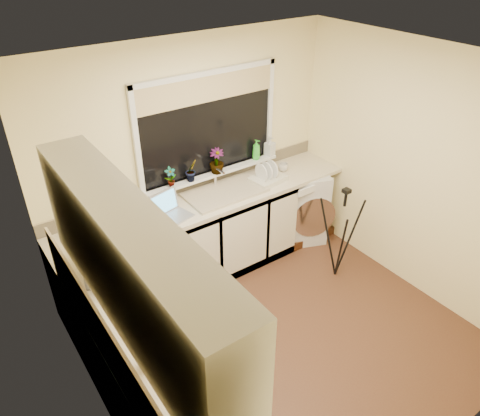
% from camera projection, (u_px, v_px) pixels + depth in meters
% --- Properties ---
extents(floor, '(3.20, 3.20, 0.00)m').
position_uv_depth(floor, '(280.00, 336.00, 4.25)').
color(floor, '#513320').
rests_on(floor, ground).
extents(ceiling, '(3.20, 3.20, 0.00)m').
position_uv_depth(ceiling, '(298.00, 71.00, 2.95)').
color(ceiling, white).
rests_on(ceiling, ground).
extents(wall_back, '(3.20, 0.00, 3.20)m').
position_uv_depth(wall_back, '(192.00, 159.00, 4.64)').
color(wall_back, '#FDEAA8').
rests_on(wall_back, ground).
extents(wall_front, '(3.20, 0.00, 3.20)m').
position_uv_depth(wall_front, '(461.00, 350.00, 2.56)').
color(wall_front, '#FDEAA8').
rests_on(wall_front, ground).
extents(wall_left, '(0.00, 3.00, 3.00)m').
position_uv_depth(wall_left, '(89.00, 312.00, 2.81)').
color(wall_left, '#FDEAA8').
rests_on(wall_left, ground).
extents(wall_right, '(0.00, 3.00, 3.00)m').
position_uv_depth(wall_right, '(415.00, 173.00, 4.39)').
color(wall_right, '#FDEAA8').
rests_on(wall_right, ground).
extents(base_cabinet_back, '(2.55, 0.60, 0.86)m').
position_uv_depth(base_cabinet_back, '(183.00, 248.00, 4.69)').
color(base_cabinet_back, silver).
rests_on(base_cabinet_back, floor).
extents(base_cabinet_left, '(0.54, 2.40, 0.86)m').
position_uv_depth(base_cabinet_left, '(166.00, 402.00, 3.17)').
color(base_cabinet_left, silver).
rests_on(base_cabinet_left, floor).
extents(worktop_back, '(3.20, 0.60, 0.04)m').
position_uv_depth(worktop_back, '(209.00, 201.00, 4.61)').
color(worktop_back, beige).
rests_on(worktop_back, base_cabinet_back).
extents(worktop_left, '(0.60, 2.40, 0.04)m').
position_uv_depth(worktop_left, '(160.00, 359.00, 2.94)').
color(worktop_left, beige).
rests_on(worktop_left, base_cabinet_left).
extents(upper_cabinet, '(0.28, 1.90, 0.70)m').
position_uv_depth(upper_cabinet, '(132.00, 267.00, 2.28)').
color(upper_cabinet, silver).
rests_on(upper_cabinet, wall_left).
extents(splashback_left, '(0.02, 2.40, 0.45)m').
position_uv_depth(splashback_left, '(112.00, 353.00, 2.66)').
color(splashback_left, beige).
rests_on(splashback_left, wall_left).
extents(splashback_back, '(3.20, 0.02, 0.14)m').
position_uv_depth(splashback_back, '(194.00, 182.00, 4.77)').
color(splashback_back, beige).
rests_on(splashback_back, wall_back).
extents(window_glass, '(1.50, 0.02, 1.00)m').
position_uv_depth(window_glass, '(208.00, 125.00, 4.56)').
color(window_glass, black).
rests_on(window_glass, wall_back).
extents(window_blind, '(1.50, 0.02, 0.25)m').
position_uv_depth(window_blind, '(208.00, 89.00, 4.34)').
color(window_blind, tan).
rests_on(window_blind, wall_back).
extents(windowsill, '(1.60, 0.14, 0.03)m').
position_uv_depth(windowsill, '(213.00, 173.00, 4.79)').
color(windowsill, white).
rests_on(windowsill, wall_back).
extents(sink, '(0.82, 0.46, 0.03)m').
position_uv_depth(sink, '(225.00, 192.00, 4.69)').
color(sink, tan).
rests_on(sink, worktop_back).
extents(faucet, '(0.03, 0.03, 0.24)m').
position_uv_depth(faucet, '(215.00, 176.00, 4.76)').
color(faucet, silver).
rests_on(faucet, worktop_back).
extents(washing_machine, '(0.79, 0.78, 0.87)m').
position_uv_depth(washing_machine, '(296.00, 204.00, 5.42)').
color(washing_machine, silver).
rests_on(washing_machine, floor).
extents(laptop, '(0.37, 0.34, 0.24)m').
position_uv_depth(laptop, '(170.00, 211.00, 4.30)').
color(laptop, '#9B9AA1').
rests_on(laptop, worktop_back).
extents(kettle, '(0.17, 0.17, 0.23)m').
position_uv_depth(kettle, '(114.00, 272.00, 3.46)').
color(kettle, silver).
rests_on(kettle, worktop_left).
extents(dish_rack, '(0.39, 0.31, 0.05)m').
position_uv_depth(dish_rack, '(268.00, 179.00, 4.91)').
color(dish_rack, beige).
rests_on(dish_rack, worktop_back).
extents(tripod, '(0.60, 0.60, 1.07)m').
position_uv_depth(tripod, '(341.00, 234.00, 4.72)').
color(tripod, black).
rests_on(tripod, floor).
extents(steel_jar, '(0.09, 0.09, 0.12)m').
position_uv_depth(steel_jar, '(147.00, 359.00, 2.83)').
color(steel_jar, silver).
rests_on(steel_jar, worktop_left).
extents(microwave, '(0.49, 0.57, 0.26)m').
position_uv_depth(microwave, '(107.00, 256.00, 3.60)').
color(microwave, white).
rests_on(microwave, worktop_left).
extents(plant_a, '(0.12, 0.08, 0.21)m').
position_uv_depth(plant_a, '(171.00, 177.00, 4.46)').
color(plant_a, '#999999').
rests_on(plant_a, windowsill).
extents(plant_b, '(0.14, 0.12, 0.23)m').
position_uv_depth(plant_b, '(191.00, 170.00, 4.57)').
color(plant_b, '#999999').
rests_on(plant_b, windowsill).
extents(plant_c, '(0.20, 0.20, 0.27)m').
position_uv_depth(plant_c, '(217.00, 161.00, 4.70)').
color(plant_c, '#999999').
rests_on(plant_c, windowsill).
extents(soap_bottle_green, '(0.11, 0.11, 0.22)m').
position_uv_depth(soap_bottle_green, '(256.00, 150.00, 4.99)').
color(soap_bottle_green, green).
rests_on(soap_bottle_green, windowsill).
extents(soap_bottle_clear, '(0.11, 0.12, 0.21)m').
position_uv_depth(soap_bottle_clear, '(270.00, 146.00, 5.09)').
color(soap_bottle_clear, '#999999').
rests_on(soap_bottle_clear, windowsill).
extents(cup_back, '(0.13, 0.13, 0.09)m').
position_uv_depth(cup_back, '(283.00, 167.00, 5.11)').
color(cup_back, beige).
rests_on(cup_back, worktop_back).
extents(cup_left, '(0.10, 0.10, 0.09)m').
position_uv_depth(cup_left, '(208.00, 409.00, 2.56)').
color(cup_left, beige).
rests_on(cup_left, worktop_left).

